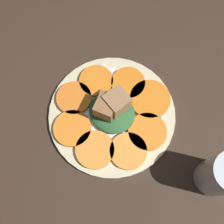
# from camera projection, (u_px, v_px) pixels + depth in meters

# --- Properties ---
(table_slab) EXTENTS (1.20, 1.20, 0.02)m
(table_slab) POSITION_uv_depth(u_px,v_px,m) (112.00, 116.00, 0.63)
(table_slab) COLOR #38281E
(table_slab) RESTS_ON ground
(plate) EXTENTS (0.28, 0.28, 0.01)m
(plate) POSITION_uv_depth(u_px,v_px,m) (112.00, 114.00, 0.62)
(plate) COLOR beige
(plate) RESTS_ON table_slab
(carrot_slice_0) EXTENTS (0.08, 0.08, 0.01)m
(carrot_slice_0) POSITION_uv_depth(u_px,v_px,m) (96.00, 81.00, 0.63)
(carrot_slice_0) COLOR orange
(carrot_slice_0) RESTS_ON plate
(carrot_slice_1) EXTENTS (0.08, 0.08, 0.01)m
(carrot_slice_1) POSITION_uv_depth(u_px,v_px,m) (74.00, 98.00, 0.62)
(carrot_slice_1) COLOR orange
(carrot_slice_1) RESTS_ON plate
(carrot_slice_2) EXTENTS (0.08, 0.08, 0.01)m
(carrot_slice_2) POSITION_uv_depth(u_px,v_px,m) (72.00, 128.00, 0.60)
(carrot_slice_2) COLOR orange
(carrot_slice_2) RESTS_ON plate
(carrot_slice_3) EXTENTS (0.08, 0.08, 0.01)m
(carrot_slice_3) POSITION_uv_depth(u_px,v_px,m) (95.00, 150.00, 0.58)
(carrot_slice_3) COLOR orange
(carrot_slice_3) RESTS_ON plate
(carrot_slice_4) EXTENTS (0.08, 0.08, 0.01)m
(carrot_slice_4) POSITION_uv_depth(u_px,v_px,m) (128.00, 151.00, 0.58)
(carrot_slice_4) COLOR #F9963A
(carrot_slice_4) RESTS_ON plate
(carrot_slice_5) EXTENTS (0.08, 0.08, 0.01)m
(carrot_slice_5) POSITION_uv_depth(u_px,v_px,m) (147.00, 132.00, 0.59)
(carrot_slice_5) COLOR orange
(carrot_slice_5) RESTS_ON plate
(carrot_slice_6) EXTENTS (0.09, 0.09, 0.01)m
(carrot_slice_6) POSITION_uv_depth(u_px,v_px,m) (150.00, 99.00, 0.62)
(carrot_slice_6) COLOR orange
(carrot_slice_6) RESTS_ON plate
(carrot_slice_7) EXTENTS (0.08, 0.08, 0.01)m
(carrot_slice_7) POSITION_uv_depth(u_px,v_px,m) (128.00, 83.00, 0.63)
(carrot_slice_7) COLOR orange
(carrot_slice_7) RESTS_ON plate
(center_pile) EXTENTS (0.10, 0.09, 0.06)m
(center_pile) POSITION_uv_depth(u_px,v_px,m) (111.00, 108.00, 0.59)
(center_pile) COLOR #2D6033
(center_pile) RESTS_ON plate
(fork) EXTENTS (0.19, 0.04, 0.00)m
(fork) POSITION_uv_depth(u_px,v_px,m) (130.00, 93.00, 0.62)
(fork) COLOR silver
(fork) RESTS_ON plate
(water_glass) EXTENTS (0.07, 0.07, 0.12)m
(water_glass) POSITION_uv_depth(u_px,v_px,m) (222.00, 175.00, 0.52)
(water_glass) COLOR silver
(water_glass) RESTS_ON table_slab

